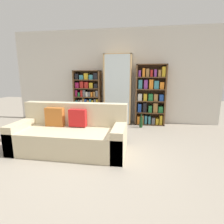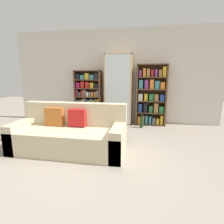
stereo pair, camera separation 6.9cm
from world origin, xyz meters
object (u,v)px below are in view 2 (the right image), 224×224
(display_cabinet, at_px, (118,90))
(bookshelf_right, at_px, (151,96))
(couch, at_px, (70,135))
(bookshelf_left, at_px, (89,97))
(wine_bottle, at_px, (142,122))

(display_cabinet, bearing_deg, bookshelf_right, 0.99)
(couch, height_order, bookshelf_right, bookshelf_right)
(couch, bearing_deg, bookshelf_right, 53.20)
(bookshelf_left, relative_size, wine_bottle, 4.15)
(couch, bearing_deg, display_cabinet, 73.10)
(bookshelf_left, xyz_separation_m, bookshelf_right, (1.84, 0.00, 0.06))
(bookshelf_right, height_order, wine_bottle, bookshelf_right)
(display_cabinet, relative_size, wine_bottle, 5.34)
(bookshelf_left, bearing_deg, bookshelf_right, 0.02)
(bookshelf_left, height_order, display_cabinet, display_cabinet)
(display_cabinet, height_order, bookshelf_right, display_cabinet)
(bookshelf_right, xyz_separation_m, wine_bottle, (-0.24, -0.38, -0.67))
(bookshelf_left, height_order, wine_bottle, bookshelf_left)
(bookshelf_right, relative_size, wine_bottle, 4.58)
(bookshelf_left, distance_m, display_cabinet, 0.94)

